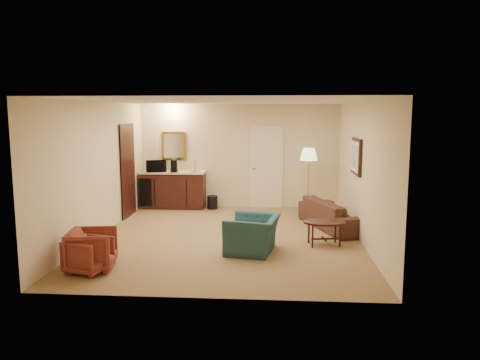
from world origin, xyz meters
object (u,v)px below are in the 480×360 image
object	(u,v)px
sofa	(335,209)
rose_chair_far	(89,254)
wetbar_cabinet	(173,190)
coffee_maker	(174,166)
microwave	(156,165)
teal_armchair	(253,228)
rose_chair_near	(92,248)
floor_lamp	(308,181)
waste_bin	(212,202)
coffee_table	(324,233)

from	to	relation	value
sofa	rose_chair_far	xyz separation A→B (m)	(-4.05, -3.04, -0.10)
wetbar_cabinet	coffee_maker	distance (m)	0.62
sofa	rose_chair_far	size ratio (longest dim) A/B	3.41
rose_chair_far	microwave	distance (m)	4.90
sofa	teal_armchair	bearing A→B (deg)	117.88
sofa	coffee_maker	bearing A→B (deg)	45.32
teal_armchair	rose_chair_near	distance (m)	2.66
coffee_maker	rose_chair_far	bearing A→B (deg)	-88.36
teal_armchair	coffee_maker	bearing A→B (deg)	-138.55
rose_chair_far	floor_lamp	bearing A→B (deg)	-23.63
waste_bin	coffee_maker	bearing A→B (deg)	-178.21
wetbar_cabinet	teal_armchair	distance (m)	4.22
wetbar_cabinet	sofa	bearing A→B (deg)	-25.60
rose_chair_far	waste_bin	distance (m)	4.95
waste_bin	rose_chair_far	bearing A→B (deg)	-104.72
sofa	coffee_table	xyz separation A→B (m)	(-0.35, -1.30, -0.17)
wetbar_cabinet	microwave	distance (m)	0.75
sofa	coffee_table	world-z (taller)	sofa
waste_bin	coffee_table	bearing A→B (deg)	-51.36
wetbar_cabinet	rose_chair_near	xyz separation A→B (m)	(-0.25, -4.72, -0.11)
rose_chair_near	sofa	bearing A→B (deg)	-62.96
waste_bin	rose_chair_near	bearing A→B (deg)	-105.13
sofa	coffee_table	size ratio (longest dim) A/B	2.60
coffee_maker	waste_bin	bearing A→B (deg)	7.15
microwave	rose_chair_near	bearing A→B (deg)	-104.81
coffee_maker	sofa	bearing A→B (deg)	-19.35
teal_armchair	floor_lamp	xyz separation A→B (m)	(1.18, 3.20, 0.36)
rose_chair_far	coffee_maker	world-z (taller)	coffee_maker
floor_lamp	coffee_table	bearing A→B (deg)	-87.88
wetbar_cabinet	floor_lamp	world-z (taller)	floor_lamp
wetbar_cabinet	coffee_maker	size ratio (longest dim) A/B	5.40
coffee_table	microwave	world-z (taller)	microwave
floor_lamp	microwave	world-z (taller)	floor_lamp
coffee_table	waste_bin	world-z (taller)	coffee_table
rose_chair_far	teal_armchair	bearing A→B (deg)	-47.50
teal_armchair	microwave	bearing A→B (deg)	-133.86
rose_chair_far	coffee_table	size ratio (longest dim) A/B	0.76
rose_chair_far	coffee_maker	xyz separation A→B (m)	(0.31, 4.76, 0.78)
rose_chair_near	coffee_table	size ratio (longest dim) A/B	0.90
rose_chair_far	waste_bin	world-z (taller)	rose_chair_far
rose_chair_far	coffee_table	distance (m)	4.09
wetbar_cabinet	rose_chair_far	distance (m)	4.87
rose_chair_near	microwave	distance (m)	4.76
teal_armchair	microwave	world-z (taller)	microwave
rose_chair_far	floor_lamp	size ratio (longest dim) A/B	0.37
rose_chair_far	rose_chair_near	bearing A→B (deg)	15.45
rose_chair_far	floor_lamp	xyz separation A→B (m)	(3.60, 4.43, 0.49)
sofa	teal_armchair	xyz separation A→B (m)	(-1.63, -1.80, 0.03)
coffee_maker	wetbar_cabinet	bearing A→B (deg)	126.26
teal_armchair	coffee_table	size ratio (longest dim) A/B	1.26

